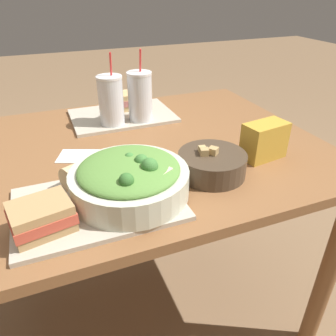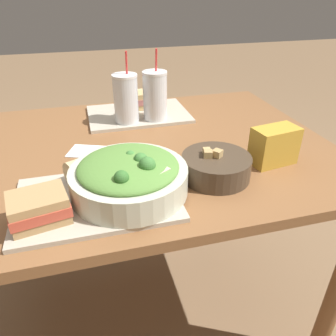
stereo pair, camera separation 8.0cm
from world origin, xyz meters
TOP-DOWN VIEW (x-y plane):
  - ground_plane at (0.00, 0.00)m, footprint 12.00×12.00m
  - dining_table at (0.00, 0.00)m, footprint 1.26×0.91m
  - tray_near at (-0.15, -0.27)m, footprint 0.39×0.27m
  - tray_far at (0.06, 0.27)m, footprint 0.39×0.27m
  - salad_bowl at (-0.07, -0.27)m, footprint 0.29×0.29m
  - soup_bowl at (0.17, -0.24)m, footprint 0.19×0.19m
  - sandwich_near at (-0.27, -0.33)m, footprint 0.14×0.12m
  - baguette_near at (-0.15, -0.17)m, footprint 0.15×0.12m
  - sandwich_far at (0.11, 0.33)m, footprint 0.13×0.09m
  - baguette_far at (0.09, 0.37)m, footprint 0.10×0.07m
  - drink_cup_dark at (0.00, 0.19)m, footprint 0.09×0.09m
  - drink_cup_red at (0.11, 0.19)m, footprint 0.09×0.09m
  - chip_bag at (0.36, -0.21)m, footprint 0.14×0.09m
  - napkin_folded at (-0.15, -0.00)m, footprint 0.15×0.13m

SIDE VIEW (x-z plane):
  - ground_plane at x=0.00m, z-range 0.00..0.00m
  - dining_table at x=0.00m, z-range 0.28..1.05m
  - napkin_folded at x=-0.15m, z-range 0.77..0.77m
  - tray_near at x=-0.15m, z-range 0.77..0.78m
  - tray_far at x=0.06m, z-range 0.77..0.78m
  - soup_bowl at x=0.17m, z-range 0.76..0.84m
  - sandwich_far at x=0.11m, z-range 0.78..0.85m
  - sandwich_near at x=-0.27m, z-range 0.78..0.85m
  - baguette_near at x=-0.15m, z-range 0.78..0.85m
  - baguette_far at x=0.09m, z-range 0.78..0.85m
  - chip_bag at x=0.36m, z-range 0.77..0.88m
  - salad_bowl at x=-0.07m, z-range 0.77..0.88m
  - drink_cup_dark at x=0.00m, z-range 0.74..0.99m
  - drink_cup_red at x=0.11m, z-range 0.74..0.99m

